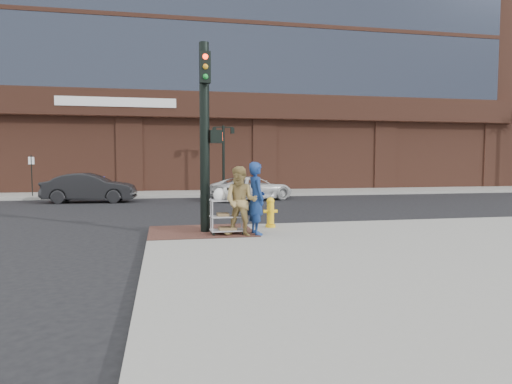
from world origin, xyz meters
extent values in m
plane|color=black|center=(0.00, 0.00, 0.00)|extent=(220.00, 220.00, 0.00)
cube|color=#97958F|center=(12.50, 32.00, 0.07)|extent=(65.00, 36.00, 0.15)
cube|color=#4D2A24|center=(-0.60, 0.90, 0.16)|extent=(2.80, 2.40, 0.01)
cube|color=brown|center=(5.00, 31.00, 14.15)|extent=(42.00, 26.00, 28.00)
cube|color=slate|center=(40.00, 38.00, 9.00)|extent=(14.00, 20.00, 18.00)
cylinder|color=black|center=(2.00, 16.00, 2.15)|extent=(0.16, 0.16, 4.00)
cube|color=black|center=(2.00, 16.00, 4.05)|extent=(1.20, 0.06, 0.06)
cube|color=black|center=(1.45, 16.00, 3.85)|extent=(0.22, 0.22, 0.35)
cube|color=black|center=(2.55, 16.00, 3.85)|extent=(0.22, 0.22, 0.35)
cylinder|color=black|center=(-8.50, 15.00, 1.25)|extent=(0.05, 0.05, 2.20)
cylinder|color=black|center=(-0.50, 0.80, 2.65)|extent=(0.26, 0.26, 5.00)
cube|color=black|center=(-0.20, 0.80, 2.70)|extent=(0.32, 0.28, 0.34)
cube|color=#FF260C|center=(-0.04, 0.80, 2.70)|extent=(0.02, 0.18, 0.22)
cube|color=black|center=(-0.50, 0.52, 4.45)|extent=(0.28, 0.18, 0.80)
imported|color=navy|center=(0.76, 0.13, 1.09)|extent=(0.54, 0.74, 1.88)
imported|color=#9A7F48|center=(0.32, -0.09, 1.04)|extent=(1.05, 0.95, 1.77)
imported|color=black|center=(-5.12, 12.14, 0.72)|extent=(4.47, 1.85, 1.44)
imported|color=silver|center=(2.94, 11.75, 0.61)|extent=(4.86, 3.57, 1.23)
cube|color=#9B9BA0|center=(0.03, 0.28, 1.04)|extent=(0.90, 0.53, 0.03)
cube|color=#9B9BA0|center=(0.03, 0.28, 0.62)|extent=(0.90, 0.53, 0.03)
cube|color=#9B9BA0|center=(0.03, 0.28, 0.26)|extent=(0.90, 0.53, 0.03)
cube|color=black|center=(0.12, 0.33, 1.20)|extent=(0.22, 0.14, 0.31)
cube|color=brown|center=(-0.09, 0.28, 0.67)|extent=(0.29, 0.33, 0.08)
cube|color=brown|center=(0.03, 0.28, 0.31)|extent=(0.45, 0.35, 0.07)
cylinder|color=yellow|center=(1.42, 1.29, 0.19)|extent=(0.29, 0.29, 0.08)
cylinder|color=yellow|center=(1.42, 1.29, 0.56)|extent=(0.20, 0.20, 0.63)
sphere|color=yellow|center=(1.42, 1.29, 0.90)|extent=(0.22, 0.22, 0.22)
cylinder|color=yellow|center=(1.42, 1.29, 0.61)|extent=(0.41, 0.09, 0.09)
cube|color=red|center=(-6.81, 15.47, 0.59)|extent=(0.48, 0.46, 0.88)
cube|color=#1822A0|center=(-5.02, 15.40, 0.66)|extent=(0.43, 0.39, 1.01)
camera|label=1|loc=(-1.60, -11.38, 2.07)|focal=32.00mm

